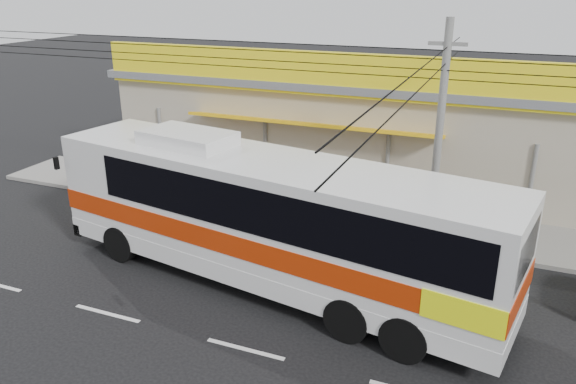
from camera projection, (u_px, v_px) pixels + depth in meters
name	position (u px, v px, depth m)	size (l,w,h in m)	color
ground	(286.00, 297.00, 15.36)	(120.00, 120.00, 0.00)	black
sidewalk	(348.00, 215.00, 20.53)	(30.00, 3.20, 0.15)	slate
lane_markings	(245.00, 349.00, 13.20)	(50.00, 0.12, 0.01)	silver
storefront_building	(386.00, 122.00, 24.54)	(22.60, 9.20, 5.70)	#AAA089
coach_bus	(275.00, 214.00, 15.21)	(13.57, 5.05, 4.10)	silver
motorbike_red	(217.00, 173.00, 23.09)	(0.70, 2.00, 1.05)	#990D0B
motorbike_dark	(111.00, 161.00, 24.86)	(0.42, 1.49, 0.90)	black
utility_pole	(446.00, 64.00, 15.78)	(34.00, 14.00, 7.20)	#5B5B59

